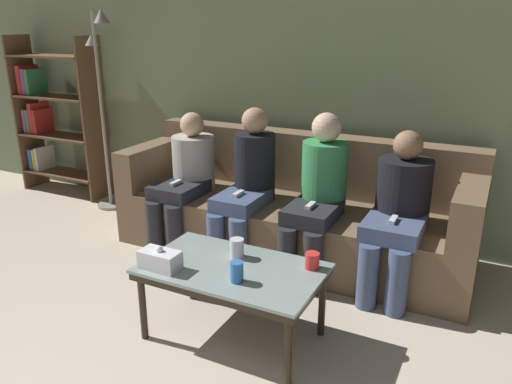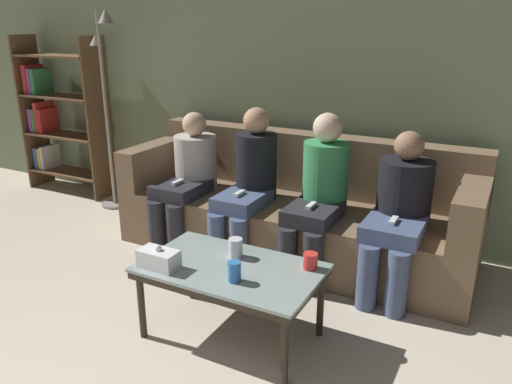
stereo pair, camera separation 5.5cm
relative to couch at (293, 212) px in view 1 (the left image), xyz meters
name	(u,v)px [view 1 (the left image)]	position (x,y,z in m)	size (l,w,h in m)	color
wall_back	(321,76)	(0.00, 0.50, 0.98)	(12.00, 0.06, 2.60)	#707F5B
couch	(293,212)	(0.00, 0.00, 0.00)	(2.66, 0.86, 0.88)	brown
coffee_table	(232,274)	(0.14, -1.20, 0.07)	(0.98, 0.58, 0.44)	#8C9E99
cup_near_left	(237,272)	(0.25, -1.34, 0.17)	(0.07, 0.07, 0.11)	#3372BF
cup_near_right	(237,248)	(0.11, -1.09, 0.17)	(0.08, 0.08, 0.11)	silver
cup_far_center	(312,261)	(0.54, -1.02, 0.16)	(0.08, 0.08, 0.09)	red
tissue_box	(160,259)	(-0.19, -1.39, 0.17)	(0.22, 0.12, 0.13)	white
bookshelf	(51,116)	(-2.81, 0.27, 0.47)	(0.97, 0.32, 1.59)	brown
standing_lamp	(102,91)	(-1.95, 0.13, 0.79)	(0.31, 0.26, 1.81)	gray
seated_person_left_end	(186,175)	(-0.82, -0.22, 0.24)	(0.33, 0.65, 1.04)	#28282D
seated_person_mid_left	(248,181)	(-0.27, -0.22, 0.27)	(0.31, 0.65, 1.12)	#47567A
seated_person_mid_right	(319,191)	(0.27, -0.22, 0.28)	(0.32, 0.65, 1.12)	#28282D
seated_person_right_end	(399,207)	(0.82, -0.22, 0.25)	(0.35, 0.68, 1.05)	#47567A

